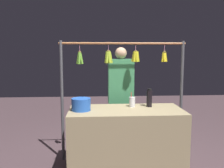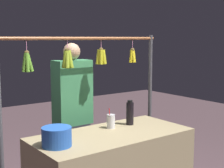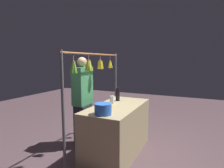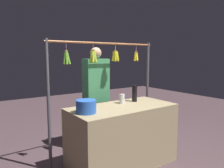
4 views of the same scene
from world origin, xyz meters
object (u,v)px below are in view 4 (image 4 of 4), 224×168
at_px(water_bottle, 135,94).
at_px(vendor_person, 96,99).
at_px(blue_bucket, 86,107).
at_px(drink_cup, 122,99).

relative_size(water_bottle, vendor_person, 0.15).
distance_m(blue_bucket, vendor_person, 0.98).
bearing_deg(vendor_person, water_bottle, 120.74).
bearing_deg(blue_bucket, vendor_person, -128.34).
height_order(blue_bucket, vendor_person, vendor_person).
bearing_deg(water_bottle, vendor_person, -59.26).
height_order(blue_bucket, drink_cup, drink_cup).
distance_m(water_bottle, blue_bucket, 0.97).
relative_size(blue_bucket, drink_cup, 1.22).
bearing_deg(drink_cup, blue_bucket, 14.64).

